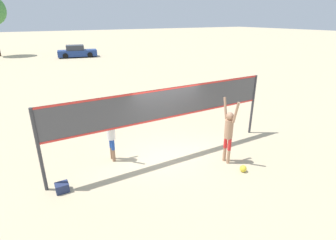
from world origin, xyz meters
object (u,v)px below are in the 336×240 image
(gear_bag, at_px, (62,187))
(parked_car_mid, at_px, (77,52))
(player_spiker, at_px, (229,130))
(volleyball_net, at_px, (168,107))
(volleyball, at_px, (243,169))
(player_blocker, at_px, (111,133))

(gear_bag, bearing_deg, parked_car_mid, 77.23)
(player_spiker, height_order, parked_car_mid, player_spiker)
(player_spiker, bearing_deg, gear_bag, 78.36)
(gear_bag, relative_size, parked_car_mid, 0.07)
(volleyball_net, xyz_separation_m, player_spiker, (1.52, -1.39, -0.65))
(player_spiker, height_order, gear_bag, player_spiker)
(volleyball_net, xyz_separation_m, parked_car_mid, (2.59, 27.40, -1.19))
(parked_car_mid, bearing_deg, volleyball, -81.56)
(player_spiker, distance_m, parked_car_mid, 28.81)
(volleyball, bearing_deg, parked_car_mid, 88.05)
(gear_bag, bearing_deg, volleyball, -19.08)
(volleyball_net, bearing_deg, player_blocker, 159.40)
(volleyball_net, distance_m, player_spiker, 2.16)
(player_blocker, distance_m, gear_bag, 2.30)
(player_blocker, height_order, parked_car_mid, player_blocker)
(volleyball_net, relative_size, player_blocker, 4.13)
(player_blocker, bearing_deg, parked_car_mid, 170.59)
(player_blocker, distance_m, volleyball, 4.53)
(player_spiker, xyz_separation_m, gear_bag, (-5.21, 1.07, -1.07))
(volleyball, height_order, gear_bag, gear_bag)
(volleyball, bearing_deg, gear_bag, 160.92)
(volleyball, distance_m, parked_car_mid, 29.56)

